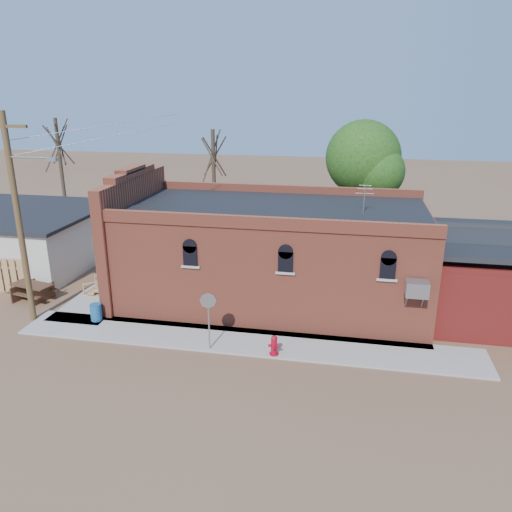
% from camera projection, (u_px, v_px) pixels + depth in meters
% --- Properties ---
extents(ground, '(120.00, 120.00, 0.00)m').
position_uv_depth(ground, '(202.00, 349.00, 19.75)').
color(ground, brown).
rests_on(ground, ground).
extents(sidewalk_south, '(19.00, 2.20, 0.08)m').
position_uv_depth(sidewalk_south, '(244.00, 341.00, 20.30)').
color(sidewalk_south, '#9E9991').
rests_on(sidewalk_south, ground).
extents(sidewalk_west, '(2.60, 10.00, 0.08)m').
position_uv_depth(sidewalk_west, '(121.00, 283.00, 26.45)').
color(sidewalk_west, '#9E9991').
rests_on(sidewalk_west, ground).
extents(brick_bar, '(16.40, 7.97, 6.30)m').
position_uv_depth(brick_bar, '(267.00, 253.00, 23.82)').
color(brick_bar, '#B24E36').
rests_on(brick_bar, ground).
extents(red_shed, '(5.40, 6.40, 4.30)m').
position_uv_depth(red_shed, '(486.00, 268.00, 22.08)').
color(red_shed, '#54180E').
rests_on(red_shed, ground).
extents(utility_pole, '(3.12, 0.26, 9.00)m').
position_uv_depth(utility_pole, '(19.00, 216.00, 20.80)').
color(utility_pole, '#4C341E').
rests_on(utility_pole, ground).
extents(tree_bare_near, '(2.80, 2.80, 7.65)m').
position_uv_depth(tree_bare_near, '(213.00, 155.00, 30.49)').
color(tree_bare_near, '#463828').
rests_on(tree_bare_near, ground).
extents(tree_bare_far, '(2.80, 2.80, 8.16)m').
position_uv_depth(tree_bare_far, '(58.00, 143.00, 33.26)').
color(tree_bare_far, '#463828').
rests_on(tree_bare_far, ground).
extents(tree_leafy, '(4.40, 4.40, 8.15)m').
position_uv_depth(tree_leafy, '(363.00, 158.00, 29.35)').
color(tree_leafy, '#463828').
rests_on(tree_leafy, ground).
extents(fire_hydrant, '(0.47, 0.47, 0.81)m').
position_uv_depth(fire_hydrant, '(274.00, 345.00, 19.07)').
color(fire_hydrant, '#9F091C').
rests_on(fire_hydrant, sidewalk_south).
extents(stop_sign, '(0.63, 0.22, 2.38)m').
position_uv_depth(stop_sign, '(208.00, 306.00, 19.08)').
color(stop_sign, gray).
rests_on(stop_sign, sidewalk_south).
extents(trash_barrel, '(0.49, 0.49, 0.76)m').
position_uv_depth(trash_barrel, '(96.00, 312.00, 21.95)').
color(trash_barrel, '#1B5388').
rests_on(trash_barrel, sidewalk_west).
extents(picnic_table, '(2.29, 1.91, 0.84)m').
position_uv_depth(picnic_table, '(33.00, 289.00, 24.20)').
color(picnic_table, '#4B2E1E').
rests_on(picnic_table, ground).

